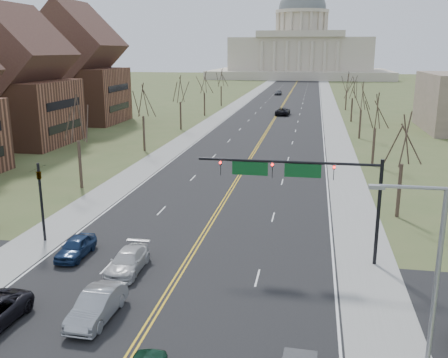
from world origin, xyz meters
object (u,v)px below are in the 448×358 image
at_px(car_sb_inner_second, 128,261).
at_px(street_light, 429,282).
at_px(car_sb_inner_lead, 97,306).
at_px(signal_mast, 302,178).
at_px(car_far_nb, 283,111).
at_px(car_sb_outer_second, 76,247).
at_px(signal_left, 41,193).
at_px(car_far_sb, 278,92).

bearing_deg(car_sb_inner_second, street_light, -31.68).
relative_size(street_light, car_sb_inner_second, 1.90).
bearing_deg(car_sb_inner_second, car_sb_inner_lead, -86.08).
bearing_deg(car_sb_inner_lead, car_sb_inner_second, 96.65).
relative_size(signal_mast, car_far_nb, 2.01).
bearing_deg(car_sb_inner_lead, car_sb_outer_second, 124.69).
distance_m(car_sb_inner_lead, car_far_nb, 88.67).
bearing_deg(signal_left, car_sb_outer_second, -32.67).
relative_size(car_sb_inner_second, car_far_sb, 1.01).
bearing_deg(car_far_sb, car_sb_inner_lead, -86.51).
height_order(street_light, car_far_nb, street_light).
xyz_separation_m(signal_mast, car_far_nb, (-6.14, 78.63, -4.91)).
xyz_separation_m(car_sb_inner_lead, car_sb_inner_second, (-0.53, 5.92, -0.08)).
distance_m(signal_mast, car_sb_outer_second, 16.23).
bearing_deg(car_sb_outer_second, car_sb_inner_second, -20.91).
distance_m(car_sb_inner_second, car_far_nb, 82.78).
xyz_separation_m(signal_left, car_sb_outer_second, (3.71, -2.38, -3.00)).
bearing_deg(street_light, signal_mast, 111.41).
relative_size(signal_mast, car_far_sb, 2.57).
xyz_separation_m(signal_left, car_far_nb, (12.81, 78.63, -2.86)).
bearing_deg(car_sb_inner_lead, signal_mast, 45.51).
height_order(car_far_nb, car_far_sb, car_far_nb).
bearing_deg(car_far_sb, car_sb_inner_second, -86.73).
distance_m(signal_mast, car_sb_inner_lead, 15.15).
relative_size(signal_mast, car_sb_inner_second, 2.54).
bearing_deg(signal_mast, signal_left, 180.00).
distance_m(street_light, car_sb_outer_second, 23.78).
relative_size(signal_mast, signal_left, 2.02).
height_order(signal_left, car_sb_outer_second, signal_left).
bearing_deg(car_sb_outer_second, car_sb_inner_lead, -57.36).
xyz_separation_m(signal_mast, street_light, (5.29, -13.50, -0.54)).
height_order(car_sb_inner_lead, car_far_sb, car_far_sb).
xyz_separation_m(street_light, car_far_nb, (-11.43, 92.13, -4.37)).
bearing_deg(signal_left, car_far_sb, 86.43).
height_order(signal_mast, car_sb_inner_second, signal_mast).
bearing_deg(car_far_nb, car_sb_outer_second, 88.19).
bearing_deg(car_far_nb, car_sb_inner_second, 91.35).
bearing_deg(car_sb_inner_lead, car_far_nb, 88.83).
xyz_separation_m(signal_mast, car_sb_inner_second, (-10.83, -4.01, -5.06)).
distance_m(signal_mast, car_far_sb, 129.99).
bearing_deg(car_far_nb, signal_mast, 99.06).
bearing_deg(car_sb_inner_second, car_far_nb, 85.54).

